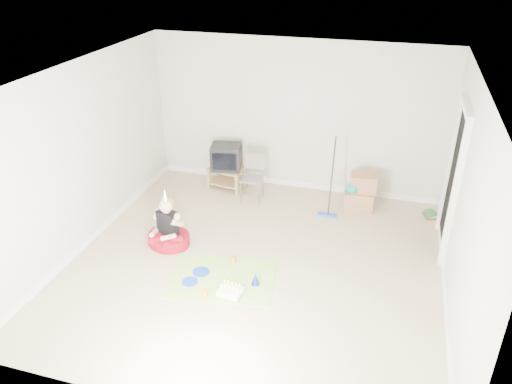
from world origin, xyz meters
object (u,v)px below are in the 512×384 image
(tv_stand, at_px, (227,176))
(birthday_cake, at_px, (231,292))
(crt_tv, at_px, (226,157))
(folding_chair, at_px, (252,179))
(seated_woman, at_px, (169,233))
(cardboard_boxes, at_px, (360,192))

(tv_stand, distance_m, birthday_cake, 2.99)
(crt_tv, xyz_separation_m, birthday_cake, (1.02, -2.81, -0.56))
(folding_chair, bearing_deg, tv_stand, 152.57)
(tv_stand, bearing_deg, seated_woman, -96.15)
(tv_stand, height_order, folding_chair, folding_chair)
(folding_chair, height_order, birthday_cake, folding_chair)
(cardboard_boxes, bearing_deg, birthday_cake, -115.66)
(seated_woman, bearing_deg, birthday_cake, -34.44)
(seated_woman, relative_size, birthday_cake, 2.82)
(tv_stand, relative_size, crt_tv, 1.32)
(cardboard_boxes, bearing_deg, folding_chair, -173.05)
(tv_stand, relative_size, birthday_cake, 2.09)
(tv_stand, xyz_separation_m, crt_tv, (-0.00, 0.00, 0.37))
(cardboard_boxes, distance_m, birthday_cake, 3.05)
(folding_chair, relative_size, cardboard_boxes, 1.34)
(tv_stand, relative_size, seated_woman, 0.74)
(folding_chair, xyz_separation_m, cardboard_boxes, (1.79, 0.22, -0.10))
(cardboard_boxes, distance_m, seated_woman, 3.18)
(seated_woman, bearing_deg, crt_tv, 83.85)
(birthday_cake, bearing_deg, folding_chair, 100.67)
(tv_stand, height_order, crt_tv, crt_tv)
(crt_tv, height_order, birthday_cake, crt_tv)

